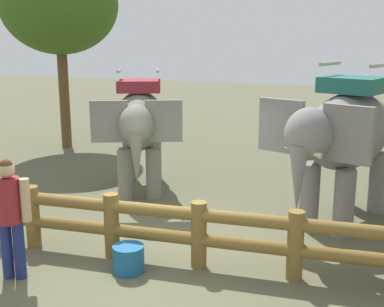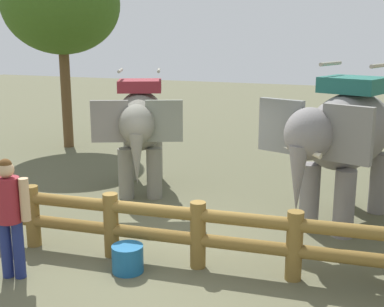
{
  "view_description": "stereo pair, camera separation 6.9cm",
  "coord_description": "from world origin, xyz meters",
  "px_view_note": "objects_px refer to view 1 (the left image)",
  "views": [
    {
      "loc": [
        3.26,
        -7.02,
        3.5
      ],
      "look_at": [
        0.0,
        1.33,
        1.4
      ],
      "focal_mm": 47.44,
      "sensor_mm": 36.0,
      "label": 1
    },
    {
      "loc": [
        3.33,
        -7.0,
        3.5
      ],
      "look_at": [
        0.0,
        1.33,
        1.4
      ],
      "focal_mm": 47.44,
      "sensor_mm": 36.0,
      "label": 2
    }
  ],
  "objects_px": {
    "elephant_center": "(344,136)",
    "tourist_woman_in_black": "(10,210)",
    "tree_back_center": "(59,5)",
    "elephant_near_left": "(140,124)",
    "log_fence": "(154,225)",
    "feed_bucket": "(129,259)"
  },
  "relations": [
    {
      "from": "log_fence",
      "to": "tourist_woman_in_black",
      "type": "xyz_separation_m",
      "value": [
        -1.68,
        -1.25,
        0.44
      ]
    },
    {
      "from": "elephant_near_left",
      "to": "tree_back_center",
      "type": "bearing_deg",
      "value": 142.39
    },
    {
      "from": "tourist_woman_in_black",
      "to": "log_fence",
      "type": "bearing_deg",
      "value": 36.68
    },
    {
      "from": "elephant_near_left",
      "to": "elephant_center",
      "type": "xyz_separation_m",
      "value": [
        4.45,
        -0.44,
        0.14
      ]
    },
    {
      "from": "elephant_near_left",
      "to": "tourist_woman_in_black",
      "type": "distance_m",
      "value": 4.57
    },
    {
      "from": "log_fence",
      "to": "tree_back_center",
      "type": "height_order",
      "value": "tree_back_center"
    },
    {
      "from": "elephant_near_left",
      "to": "tourist_woman_in_black",
      "type": "relative_size",
      "value": 1.81
    },
    {
      "from": "log_fence",
      "to": "feed_bucket",
      "type": "xyz_separation_m",
      "value": [
        -0.21,
        -0.48,
        -0.39
      ]
    },
    {
      "from": "elephant_center",
      "to": "feed_bucket",
      "type": "relative_size",
      "value": 7.53
    },
    {
      "from": "elephant_center",
      "to": "feed_bucket",
      "type": "bearing_deg",
      "value": -129.69
    },
    {
      "from": "elephant_center",
      "to": "tourist_woman_in_black",
      "type": "distance_m",
      "value": 5.91
    },
    {
      "from": "elephant_center",
      "to": "tree_back_center",
      "type": "bearing_deg",
      "value": 156.65
    },
    {
      "from": "elephant_center",
      "to": "tourist_woman_in_black",
      "type": "xyz_separation_m",
      "value": [
        -4.22,
        -4.09,
        -0.65
      ]
    },
    {
      "from": "elephant_near_left",
      "to": "tree_back_center",
      "type": "xyz_separation_m",
      "value": [
        -4.36,
        3.36,
        2.85
      ]
    },
    {
      "from": "elephant_center",
      "to": "tree_back_center",
      "type": "xyz_separation_m",
      "value": [
        -8.81,
        3.8,
        2.71
      ]
    },
    {
      "from": "log_fence",
      "to": "elephant_near_left",
      "type": "xyz_separation_m",
      "value": [
        -1.91,
        3.28,
        0.95
      ]
    },
    {
      "from": "tourist_woman_in_black",
      "to": "tree_back_center",
      "type": "relative_size",
      "value": 0.3
    },
    {
      "from": "log_fence",
      "to": "elephant_center",
      "type": "bearing_deg",
      "value": 48.13
    },
    {
      "from": "log_fence",
      "to": "elephant_near_left",
      "type": "relative_size",
      "value": 2.29
    },
    {
      "from": "log_fence",
      "to": "feed_bucket",
      "type": "bearing_deg",
      "value": -113.41
    },
    {
      "from": "tree_back_center",
      "to": "elephant_center",
      "type": "bearing_deg",
      "value": -23.35
    },
    {
      "from": "elephant_near_left",
      "to": "elephant_center",
      "type": "relative_size",
      "value": 0.91
    }
  ]
}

